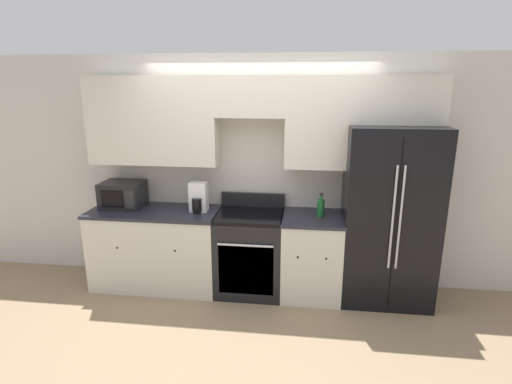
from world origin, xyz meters
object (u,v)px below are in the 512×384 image
(microwave, at_px, (123,195))
(refrigerator, at_px, (388,216))
(bottle, at_px, (321,207))
(oven_range, at_px, (250,252))

(microwave, bearing_deg, refrigerator, -0.74)
(refrigerator, xyz_separation_m, bottle, (-0.71, -0.03, 0.07))
(oven_range, distance_m, refrigerator, 1.55)
(microwave, height_order, bottle, microwave)
(oven_range, height_order, refrigerator, refrigerator)
(refrigerator, distance_m, microwave, 2.95)
(oven_range, xyz_separation_m, microwave, (-1.47, 0.07, 0.60))
(oven_range, relative_size, bottle, 4.14)
(refrigerator, bearing_deg, microwave, 179.26)
(refrigerator, relative_size, bottle, 7.29)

